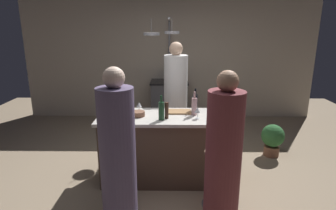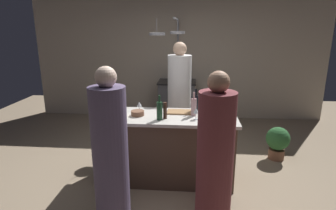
{
  "view_description": "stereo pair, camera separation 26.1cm",
  "coord_description": "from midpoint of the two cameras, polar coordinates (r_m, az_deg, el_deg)",
  "views": [
    {
      "loc": [
        0.04,
        -3.48,
        2.01
      ],
      "look_at": [
        0.0,
        0.15,
        1.0
      ],
      "focal_mm": 30.07,
      "sensor_mm": 36.0,
      "label": 1
    },
    {
      "loc": [
        0.3,
        -3.47,
        2.01
      ],
      "look_at": [
        0.0,
        0.15,
        1.0
      ],
      "focal_mm": 30.07,
      "sensor_mm": 36.0,
      "label": 2
    }
  ],
  "objects": [
    {
      "name": "wine_bottle_dark",
      "position": [
        3.82,
        3.57,
        0.51
      ],
      "size": [
        0.07,
        0.07,
        0.31
      ],
      "color": "black",
      "rests_on": "kitchen_island"
    },
    {
      "name": "stove_range",
      "position": [
        6.13,
        -0.96,
        0.76
      ],
      "size": [
        0.8,
        0.64,
        0.89
      ],
      "color": "#47474C",
      "rests_on": "ground_plane"
    },
    {
      "name": "potted_plant",
      "position": [
        4.77,
        18.98,
        -6.39
      ],
      "size": [
        0.36,
        0.36,
        0.52
      ],
      "color": "brown",
      "rests_on": "ground_plane"
    },
    {
      "name": "wine_glass_near_left_guest",
      "position": [
        3.89,
        -11.63,
        0.24
      ],
      "size": [
        0.07,
        0.07,
        0.15
      ],
      "color": "silver",
      "rests_on": "kitchen_island"
    },
    {
      "name": "chef",
      "position": [
        4.6,
        -0.07,
        0.68
      ],
      "size": [
        0.38,
        0.38,
        1.79
      ],
      "color": "white",
      "rests_on": "ground_plane"
    },
    {
      "name": "mixing_bowl_steel",
      "position": [
        3.59,
        8.62,
        -2.15
      ],
      "size": [
        0.18,
        0.18,
        0.06
      ],
      "primitive_type": "cylinder",
      "color": "#B7B7BC",
      "rests_on": "kitchen_island"
    },
    {
      "name": "pepper_mill",
      "position": [
        3.5,
        -2.42,
        -1.14
      ],
      "size": [
        0.05,
        0.05,
        0.21
      ],
      "primitive_type": "cylinder",
      "color": "#382319",
      "rests_on": "kitchen_island"
    },
    {
      "name": "overhead_pot_rack",
      "position": [
        5.46,
        -1.94,
        11.87
      ],
      "size": [
        0.61,
        1.43,
        2.17
      ],
      "color": "gray",
      "rests_on": "ground_plane"
    },
    {
      "name": "wine_bottle_green",
      "position": [
        3.45,
        -3.53,
        -1.14
      ],
      "size": [
        0.07,
        0.07,
        0.31
      ],
      "color": "#193D23",
      "rests_on": "kitchen_island"
    },
    {
      "name": "wine_glass_near_right_guest",
      "position": [
        3.77,
        -7.88,
        -0.05
      ],
      "size": [
        0.07,
        0.07,
        0.15
      ],
      "color": "silver",
      "rests_on": "kitchen_island"
    },
    {
      "name": "cutting_board",
      "position": [
        3.78,
        0.33,
        -1.38
      ],
      "size": [
        0.32,
        0.22,
        0.02
      ],
      "primitive_type": "cube",
      "color": "#997047",
      "rests_on": "kitchen_island"
    },
    {
      "name": "mixing_bowl_ceramic",
      "position": [
        3.62,
        -11.98,
        -2.09
      ],
      "size": [
        0.22,
        0.22,
        0.07
      ],
      "primitive_type": "cylinder",
      "color": "silver",
      "rests_on": "kitchen_island"
    },
    {
      "name": "guest_right",
      "position": [
        2.78,
        8.42,
        -11.31
      ],
      "size": [
        0.35,
        0.35,
        1.65
      ],
      "color": "brown",
      "rests_on": "ground_plane"
    },
    {
      "name": "wine_bottle_rose",
      "position": [
        3.65,
        3.32,
        -0.23
      ],
      "size": [
        0.07,
        0.07,
        0.31
      ],
      "color": "#B78C8E",
      "rests_on": "kitchen_island"
    },
    {
      "name": "kitchen_island",
      "position": [
        3.81,
        -2.01,
        -8.58
      ],
      "size": [
        1.8,
        0.72,
        0.9
      ],
      "color": "brown",
      "rests_on": "ground_plane"
    },
    {
      "name": "guest_left",
      "position": [
        2.85,
        -12.75,
        -10.53
      ],
      "size": [
        0.35,
        0.35,
        1.67
      ],
      "color": "#594C6B",
      "rests_on": "ground_plane"
    },
    {
      "name": "bar_stool_left",
      "position": [
        3.36,
        -11.87,
        -13.89
      ],
      "size": [
        0.28,
        0.28,
        0.68
      ],
      "color": "#4C4C51",
      "rests_on": "ground_plane"
    },
    {
      "name": "ground_plane",
      "position": [
        4.02,
        -1.95,
        -14.49
      ],
      "size": [
        9.0,
        9.0,
        0.0
      ],
      "primitive_type": "plane",
      "color": "gray"
    },
    {
      "name": "wine_glass_by_chef",
      "position": [
        3.51,
        3.89,
        -1.14
      ],
      "size": [
        0.07,
        0.07,
        0.15
      ],
      "color": "silver",
      "rests_on": "kitchen_island"
    },
    {
      "name": "mixing_bowl_wooden",
      "position": [
        3.65,
        -8.09,
        -1.79
      ],
      "size": [
        0.17,
        0.17,
        0.06
      ],
      "primitive_type": "cylinder",
      "color": "brown",
      "rests_on": "kitchen_island"
    },
    {
      "name": "bar_stool_right",
      "position": [
        3.31,
        7.22,
        -14.18
      ],
      "size": [
        0.28,
        0.28,
        0.68
      ],
      "color": "#4C4C51",
      "rests_on": "ground_plane"
    },
    {
      "name": "back_wall",
      "position": [
        6.37,
        -0.89,
        9.14
      ],
      "size": [
        6.4,
        0.16,
        2.6
      ],
      "primitive_type": "cube",
      "color": "#BCAD99",
      "rests_on": "ground_plane"
    }
  ]
}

